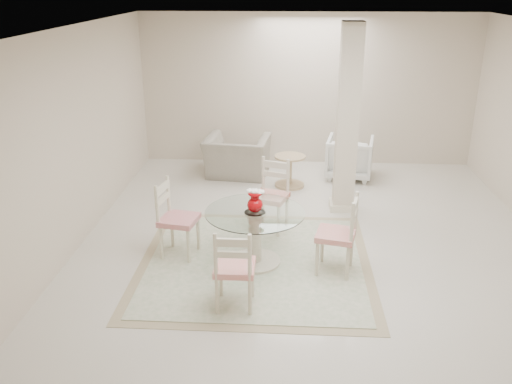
# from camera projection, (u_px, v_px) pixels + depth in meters

# --- Properties ---
(ground) EXTENTS (7.00, 7.00, 0.00)m
(ground) POSITION_uv_depth(u_px,v_px,m) (312.00, 247.00, 6.98)
(ground) COLOR beige
(ground) RESTS_ON ground
(room_shell) EXTENTS (6.02, 7.02, 2.71)m
(room_shell) POSITION_uv_depth(u_px,v_px,m) (318.00, 104.00, 6.30)
(room_shell) COLOR beige
(room_shell) RESTS_ON ground
(column) EXTENTS (0.30, 0.30, 2.70)m
(column) POSITION_uv_depth(u_px,v_px,m) (348.00, 120.00, 7.67)
(column) COLOR beige
(column) RESTS_ON ground
(area_rug) EXTENTS (2.79, 2.79, 0.02)m
(area_rug) POSITION_uv_depth(u_px,v_px,m) (255.00, 262.00, 6.58)
(area_rug) COLOR tan
(area_rug) RESTS_ON ground
(dining_table) EXTENTS (1.18, 1.18, 0.68)m
(dining_table) POSITION_uv_depth(u_px,v_px,m) (255.00, 237.00, 6.45)
(dining_table) COLOR beige
(dining_table) RESTS_ON ground
(red_vase) EXTENTS (0.21, 0.18, 0.28)m
(red_vase) POSITION_uv_depth(u_px,v_px,m) (255.00, 201.00, 6.28)
(red_vase) COLOR #AA050A
(red_vase) RESTS_ON dining_table
(dining_chair_east) EXTENTS (0.51, 0.51, 1.07)m
(dining_chair_east) POSITION_uv_depth(u_px,v_px,m) (342.00, 229.00, 6.16)
(dining_chair_east) COLOR beige
(dining_chair_east) RESTS_ON ground
(dining_chair_north) EXTENTS (0.54, 0.54, 1.08)m
(dining_chair_north) POSITION_uv_depth(u_px,v_px,m) (272.00, 190.00, 7.29)
(dining_chair_north) COLOR beige
(dining_chair_north) RESTS_ON ground
(dining_chair_west) EXTENTS (0.50, 0.50, 1.07)m
(dining_chair_west) POSITION_uv_depth(u_px,v_px,m) (173.00, 213.00, 6.58)
(dining_chair_west) COLOR beige
(dining_chair_west) RESTS_ON ground
(dining_chair_south) EXTENTS (0.41, 0.41, 1.03)m
(dining_chair_south) POSITION_uv_depth(u_px,v_px,m) (234.00, 264.00, 5.46)
(dining_chair_south) COLOR beige
(dining_chair_south) RESTS_ON ground
(recliner_taupe) EXTENTS (1.17, 1.05, 0.69)m
(recliner_taupe) POSITION_uv_depth(u_px,v_px,m) (237.00, 156.00, 9.40)
(recliner_taupe) COLOR gray
(recliner_taupe) RESTS_ON ground
(armchair_white) EXTENTS (0.88, 0.90, 0.71)m
(armchair_white) POSITION_uv_depth(u_px,v_px,m) (349.00, 157.00, 9.32)
(armchair_white) COLOR white
(armchair_white) RESTS_ON ground
(side_table) EXTENTS (0.51, 0.51, 0.53)m
(side_table) POSITION_uv_depth(u_px,v_px,m) (290.00, 172.00, 8.94)
(side_table) COLOR tan
(side_table) RESTS_ON ground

